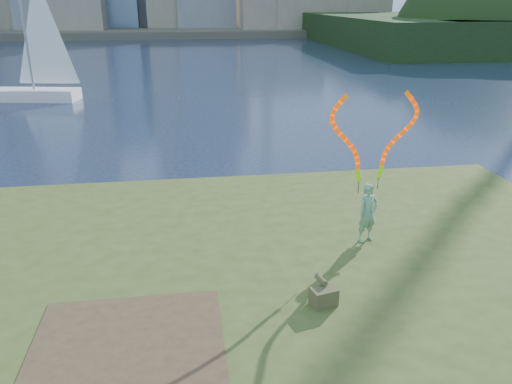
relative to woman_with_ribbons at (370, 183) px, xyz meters
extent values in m
plane|color=#17233B|center=(-3.10, -0.06, -2.26)|extent=(320.00, 320.00, 0.00)
cube|color=#3C4C1B|center=(-3.10, -2.56, -2.11)|extent=(20.00, 18.00, 0.30)
cube|color=#3C4C1B|center=(-3.10, -2.26, -1.86)|extent=(17.00, 15.00, 0.30)
cube|color=#3C4C1B|center=(-3.10, -2.06, -1.61)|extent=(14.00, 12.00, 0.30)
cube|color=#47331E|center=(-5.30, -3.26, -1.45)|extent=(3.20, 3.00, 0.02)
cube|color=#4C4738|center=(-3.10, 94.94, -1.66)|extent=(320.00, 40.00, 1.20)
imported|color=#1E7632|center=(0.00, -0.04, -0.75)|extent=(0.60, 0.49, 1.43)
cylinder|color=black|center=(-0.28, -0.03, -0.08)|extent=(0.02, 0.02, 0.30)
cylinder|color=black|center=(0.26, 0.15, -0.08)|extent=(0.02, 0.02, 0.30)
cube|color=brown|center=(-1.73, -2.52, -1.29)|extent=(0.55, 0.43, 0.34)
cylinder|color=brown|center=(-1.73, -2.29, -1.06)|extent=(0.19, 0.34, 0.11)
cube|color=white|center=(-13.72, 24.04, -1.93)|extent=(5.81, 2.80, 0.78)
cylinder|color=gray|center=(-13.72, 24.04, 2.42)|extent=(0.16, 0.16, 8.47)
camera|label=1|loc=(-4.17, -10.30, 3.97)|focal=35.00mm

